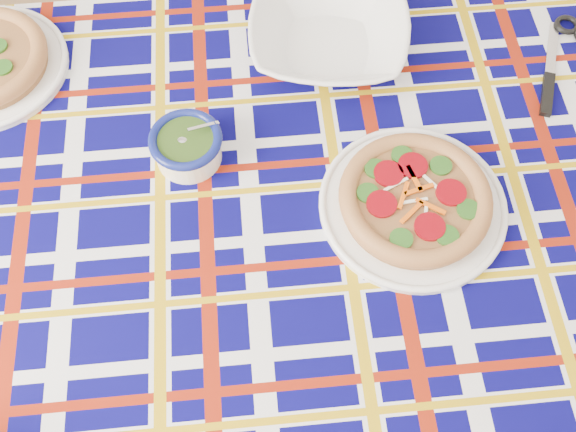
% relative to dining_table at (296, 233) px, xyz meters
% --- Properties ---
extents(dining_table, '(1.92, 1.42, 0.81)m').
position_rel_dining_table_xyz_m(dining_table, '(0.00, 0.00, 0.00)').
color(dining_table, brown).
rests_on(dining_table, floor).
extents(tablecloth, '(1.97, 1.47, 0.12)m').
position_rel_dining_table_xyz_m(tablecloth, '(0.00, 0.00, 0.03)').
color(tablecloth, '#06044C').
rests_on(tablecloth, dining_table).
extents(main_focaccia_plate, '(0.38, 0.38, 0.07)m').
position_rel_dining_table_xyz_m(main_focaccia_plate, '(0.20, 0.03, 0.12)').
color(main_focaccia_plate, brown).
rests_on(main_focaccia_plate, tablecloth).
extents(pesto_bowl, '(0.14, 0.14, 0.08)m').
position_rel_dining_table_xyz_m(pesto_bowl, '(-0.21, 0.09, 0.12)').
color(pesto_bowl, '#1D350E').
rests_on(pesto_bowl, tablecloth).
extents(serving_bowl, '(0.33, 0.33, 0.08)m').
position_rel_dining_table_xyz_m(serving_bowl, '(0.02, 0.38, 0.12)').
color(serving_bowl, white).
rests_on(serving_bowl, tablecloth).
extents(table_knife, '(0.06, 0.26, 0.01)m').
position_rel_dining_table_xyz_m(table_knife, '(0.47, 0.42, 0.09)').
color(table_knife, silver).
rests_on(table_knife, tablecloth).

